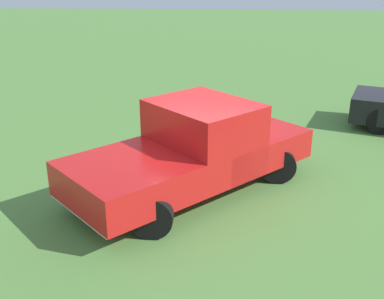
% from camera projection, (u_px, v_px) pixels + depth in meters
% --- Properties ---
extents(ground_plane, '(80.00, 80.00, 0.00)m').
position_uv_depth(ground_plane, '(205.00, 181.00, 9.81)').
color(ground_plane, '#54843D').
extents(pickup_truck, '(4.98, 4.99, 1.79)m').
position_uv_depth(pickup_truck, '(197.00, 147.00, 9.14)').
color(pickup_truck, black).
rests_on(pickup_truck, ground_plane).
extents(traffic_cone, '(0.32, 0.32, 0.55)m').
position_uv_depth(traffic_cone, '(174.00, 117.00, 13.08)').
color(traffic_cone, orange).
rests_on(traffic_cone, ground_plane).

